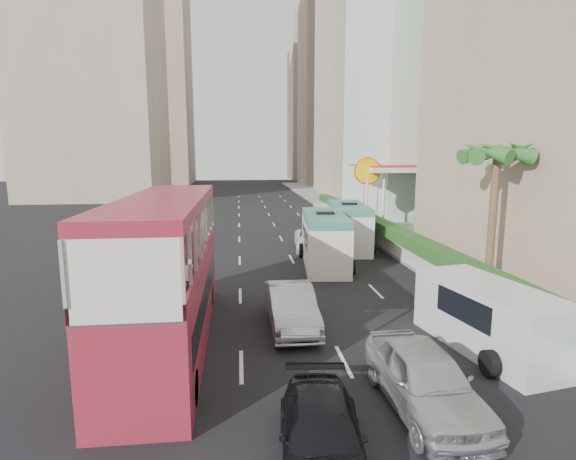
{
  "coord_description": "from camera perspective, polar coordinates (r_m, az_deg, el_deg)",
  "views": [
    {
      "loc": [
        -3.58,
        -14.92,
        6.42
      ],
      "look_at": [
        -1.5,
        4.0,
        3.2
      ],
      "focal_mm": 28.0,
      "sensor_mm": 36.0,
      "label": 1
    }
  ],
  "objects": [
    {
      "name": "tower_far_a",
      "position": [
        100.3,
        5.95,
        18.48
      ],
      "size": [
        14.0,
        14.0,
        44.0
      ],
      "primitive_type": "cube",
      "color": "tan",
      "rests_on": "ground"
    },
    {
      "name": "ground_plane",
      "position": [
        16.63,
        6.84,
        -13.17
      ],
      "size": [
        200.0,
        200.0,
        0.0
      ],
      "primitive_type": "plane",
      "color": "black",
      "rests_on": "ground"
    },
    {
      "name": "car_silver_lane_a",
      "position": [
        17.31,
        0.44,
        -12.17
      ],
      "size": [
        1.71,
        4.74,
        1.56
      ],
      "primitive_type": "imported",
      "rotation": [
        0.0,
        0.0,
        0.01
      ],
      "color": "#B1B3B8",
      "rests_on": "ground"
    },
    {
      "name": "sidewalk",
      "position": [
        42.33,
        11.09,
        0.81
      ],
      "size": [
        6.0,
        120.0,
        0.18
      ],
      "primitive_type": "cube",
      "color": "#99968C",
      "rests_on": "ground"
    },
    {
      "name": "kerb_wall",
      "position": [
        31.07,
        12.19,
        -1.27
      ],
      "size": [
        0.3,
        44.0,
        1.0
      ],
      "primitive_type": "cube",
      "color": "silver",
      "rests_on": "sidewalk"
    },
    {
      "name": "minibus_far",
      "position": [
        31.14,
        7.68,
        0.45
      ],
      "size": [
        3.01,
        7.06,
        3.04
      ],
      "primitive_type": "cube",
      "rotation": [
        0.0,
        0.0,
        -0.11
      ],
      "color": "silver",
      "rests_on": "ground"
    },
    {
      "name": "double_decker_bus",
      "position": [
        15.61,
        -15.05,
        -5.16
      ],
      "size": [
        2.5,
        11.0,
        5.06
      ],
      "primitive_type": "cube",
      "color": "maroon",
      "rests_on": "ground"
    },
    {
      "name": "panel_van_near",
      "position": [
        16.47,
        24.26,
        -10.14
      ],
      "size": [
        3.13,
        5.77,
        2.19
      ],
      "primitive_type": "cube",
      "rotation": [
        0.0,
        0.0,
        0.18
      ],
      "color": "silver",
      "rests_on": "ground"
    },
    {
      "name": "car_silver_lane_b",
      "position": [
        12.82,
        16.76,
        -20.87
      ],
      "size": [
        2.12,
        4.9,
        1.64
      ],
      "primitive_type": "imported",
      "rotation": [
        0.0,
        0.0,
        0.04
      ],
      "color": "#B1B3B8",
      "rests_on": "ground"
    },
    {
      "name": "shell_station",
      "position": [
        40.45,
        13.41,
        4.13
      ],
      "size": [
        6.5,
        8.0,
        5.5
      ],
      "primitive_type": "cube",
      "color": "silver",
      "rests_on": "ground"
    },
    {
      "name": "tower_far_b",
      "position": [
        121.45,
        3.66,
        15.99
      ],
      "size": [
        14.0,
        14.0,
        40.0
      ],
      "primitive_type": "cube",
      "color": "#B4A48E",
      "rests_on": "ground"
    },
    {
      "name": "minibus_near",
      "position": [
        26.1,
        4.66,
        -1.26
      ],
      "size": [
        2.92,
        7.03,
        3.03
      ],
      "primitive_type": "cube",
      "rotation": [
        0.0,
        0.0,
        -0.09
      ],
      "color": "silver",
      "rests_on": "ground"
    },
    {
      "name": "hedge",
      "position": [
        30.92,
        12.25,
        0.28
      ],
      "size": [
        1.1,
        44.0,
        0.7
      ],
      "primitive_type": "cube",
      "color": "#2D6626",
      "rests_on": "kerb_wall"
    },
    {
      "name": "palm_tree",
      "position": [
        22.29,
        24.51,
        0.89
      ],
      "size": [
        0.36,
        0.36,
        6.4
      ],
      "primitive_type": "cylinder",
      "color": "brown",
      "rests_on": "sidewalk"
    },
    {
      "name": "tower_left_a",
      "position": [
        75.43,
        -23.89,
        23.86
      ],
      "size": [
        18.0,
        18.0,
        52.0
      ],
      "primitive_type": "cube",
      "color": "#B4A48E",
      "rests_on": "ground"
    },
    {
      "name": "van_asset",
      "position": [
        30.52,
        3.21,
        -2.56
      ],
      "size": [
        2.86,
        5.36,
        1.43
      ],
      "primitive_type": "imported",
      "rotation": [
        0.0,
        0.0,
        -0.1
      ],
      "color": "silver",
      "rests_on": "ground"
    },
    {
      "name": "tower_mid",
      "position": [
        78.29,
        10.79,
        23.16
      ],
      "size": [
        16.0,
        16.0,
        50.0
      ],
      "primitive_type": "cube",
      "color": "#B4A48E",
      "rests_on": "ground"
    },
    {
      "name": "panel_van_far",
      "position": [
        37.42,
        5.22,
        1.29
      ],
      "size": [
        2.41,
        5.34,
        2.09
      ],
      "primitive_type": "cube",
      "rotation": [
        0.0,
        0.0,
        -0.06
      ],
      "color": "silver",
      "rests_on": "ground"
    },
    {
      "name": "tower_left_b",
      "position": [
        107.81,
        -16.89,
        18.04
      ],
      "size": [
        16.0,
        16.0,
        46.0
      ],
      "primitive_type": "cube",
      "color": "tan",
      "rests_on": "ground"
    }
  ]
}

